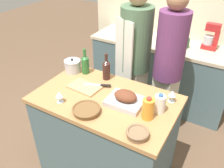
{
  "coord_description": "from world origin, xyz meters",
  "views": [
    {
      "loc": [
        0.91,
        -1.44,
        2.18
      ],
      "look_at": [
        0.0,
        0.12,
        1.02
      ],
      "focal_mm": 38.0,
      "sensor_mm": 36.0,
      "label": 1
    }
  ],
  "objects": [
    {
      "name": "wine_glass_left",
      "position": [
        -0.31,
        -0.25,
        1.01
      ],
      "size": [
        0.07,
        0.07,
        0.11
      ],
      "color": "silver",
      "rests_on": "kitchen_island"
    },
    {
      "name": "condiment_bottle_short",
      "position": [
        0.11,
        1.64,
        1.0
      ],
      "size": [
        0.06,
        0.06,
        0.15
      ],
      "color": "#B28E2D",
      "rests_on": "back_counter"
    },
    {
      "name": "wine_bottle_dark",
      "position": [
        -0.41,
        0.27,
        1.04
      ],
      "size": [
        0.08,
        0.08,
        0.27
      ],
      "color": "#28662D",
      "rests_on": "kitchen_island"
    },
    {
      "name": "wine_glass_right",
      "position": [
        0.52,
        0.24,
        1.02
      ],
      "size": [
        0.07,
        0.07,
        0.11
      ],
      "color": "silver",
      "rests_on": "kitchen_island"
    },
    {
      "name": "milk_jug",
      "position": [
        0.48,
        0.06,
        1.02
      ],
      "size": [
        0.09,
        0.09,
        0.17
      ],
      "color": "white",
      "rests_on": "kitchen_island"
    },
    {
      "name": "kitchen_island",
      "position": [
        0.0,
        0.0,
        0.47
      ],
      "size": [
        1.27,
        0.77,
        0.94
      ],
      "color": "#4C666B",
      "rests_on": "ground_plane"
    },
    {
      "name": "ground_plane",
      "position": [
        0.0,
        0.0,
        0.0
      ],
      "size": [
        12.0,
        12.0,
        0.0
      ],
      "primitive_type": "plane",
      "color": "brown"
    },
    {
      "name": "mixing_bowl",
      "position": [
        0.45,
        -0.29,
        0.97
      ],
      "size": [
        0.17,
        0.17,
        0.05
      ],
      "color": "#846647",
      "rests_on": "kitchen_island"
    },
    {
      "name": "condiment_bottle_tall",
      "position": [
        0.32,
        1.46,
        0.99
      ],
      "size": [
        0.06,
        0.06,
        0.14
      ],
      "color": "#234C28",
      "rests_on": "back_counter"
    },
    {
      "name": "cutting_board",
      "position": [
        -0.25,
        0.03,
        0.95
      ],
      "size": [
        0.31,
        0.21,
        0.02
      ],
      "color": "tan",
      "rests_on": "kitchen_island"
    },
    {
      "name": "juice_jug",
      "position": [
        0.43,
        -0.06,
        1.03
      ],
      "size": [
        0.09,
        0.09,
        0.19
      ],
      "color": "orange",
      "rests_on": "kitchen_island"
    },
    {
      "name": "knife_chef",
      "position": [
        -0.15,
        0.12,
        0.96
      ],
      "size": [
        0.24,
        0.14,
        0.01
      ],
      "color": "#B7B7BC",
      "rests_on": "cutting_board"
    },
    {
      "name": "person_cook_aproned",
      "position": [
        -0.08,
        0.77,
        0.98
      ],
      "size": [
        0.37,
        0.39,
        1.76
      ],
      "rotation": [
        0.0,
        0.0,
        -0.4
      ],
      "color": "beige",
      "rests_on": "ground_plane"
    },
    {
      "name": "back_wall",
      "position": [
        0.0,
        1.82,
        1.27
      ],
      "size": [
        2.46,
        0.1,
        2.55
      ],
      "color": "beige",
      "rests_on": "ground_plane"
    },
    {
      "name": "person_cook_guest",
      "position": [
        0.31,
        0.78,
        0.99
      ],
      "size": [
        0.31,
        0.31,
        1.77
      ],
      "rotation": [
        0.0,
        0.0,
        -0.39
      ],
      "color": "beige",
      "rests_on": "ground_plane"
    },
    {
      "name": "back_counter",
      "position": [
        0.0,
        1.47,
        0.47
      ],
      "size": [
        1.96,
        0.6,
        0.93
      ],
      "color": "#4C666B",
      "rests_on": "ground_plane"
    },
    {
      "name": "wicker_basket",
      "position": [
        -0.03,
        -0.25,
        0.96
      ],
      "size": [
        0.23,
        0.23,
        0.05
      ],
      "color": "brown",
      "rests_on": "kitchen_island"
    },
    {
      "name": "wine_bottle_green",
      "position": [
        -0.16,
        0.28,
        1.05
      ],
      "size": [
        0.08,
        0.08,
        0.28
      ],
      "color": "#381E19",
      "rests_on": "kitchen_island"
    },
    {
      "name": "roasting_pan",
      "position": [
        0.19,
        0.01,
        0.99
      ],
      "size": [
        0.31,
        0.25,
        0.12
      ],
      "color": "#BCBCC1",
      "rests_on": "kitchen_island"
    },
    {
      "name": "stock_pot",
      "position": [
        -0.54,
        0.23,
        1.0
      ],
      "size": [
        0.17,
        0.17,
        0.15
      ],
      "color": "#B7B7BC",
      "rests_on": "kitchen_island"
    },
    {
      "name": "stand_mixer",
      "position": [
        0.57,
        1.58,
        1.06
      ],
      "size": [
        0.18,
        0.14,
        0.32
      ],
      "color": "#B22323",
      "rests_on": "back_counter"
    }
  ]
}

